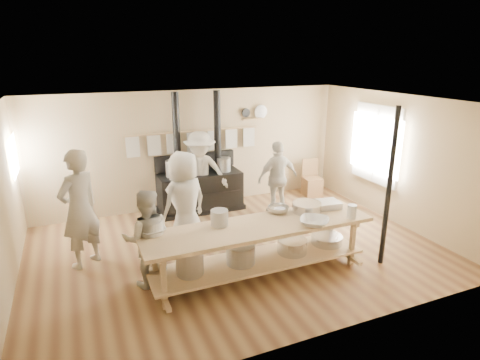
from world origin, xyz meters
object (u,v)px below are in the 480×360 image
at_px(prep_table, 258,245).
at_px(chair, 312,185).
at_px(cook_left, 147,239).
at_px(cook_center, 185,203).
at_px(stove, 199,187).
at_px(roasting_pan, 324,205).
at_px(cook_far_left, 80,209).
at_px(cook_by_window, 200,173).
at_px(cook_right, 278,178).

distance_m(prep_table, chair, 4.04).
bearing_deg(cook_left, cook_center, -124.95).
bearing_deg(prep_table, chair, 45.36).
bearing_deg(stove, prep_table, -90.04).
relative_size(chair, roasting_pan, 1.76).
bearing_deg(cook_left, cook_far_left, -40.27).
height_order(cook_far_left, cook_by_window, cook_far_left).
distance_m(stove, cook_left, 3.08).
bearing_deg(cook_by_window, cook_center, -95.46).
bearing_deg(stove, cook_by_window, -95.49).
bearing_deg(cook_center, cook_left, 23.29).
relative_size(prep_table, chair, 4.05).
distance_m(cook_far_left, roasting_pan, 3.99).
relative_size(cook_center, cook_right, 1.13).
xyz_separation_m(cook_right, cook_by_window, (-1.50, 0.68, 0.10)).
bearing_deg(chair, stove, -174.64).
xyz_separation_m(cook_far_left, roasting_pan, (3.80, -1.20, -0.07)).
bearing_deg(roasting_pan, cook_far_left, 162.47).
distance_m(cook_far_left, cook_left, 1.35).
relative_size(cook_far_left, cook_right, 1.22).
bearing_deg(prep_table, cook_left, 166.12).
height_order(cook_far_left, roasting_pan, cook_far_left).
relative_size(prep_table, cook_right, 2.25).
bearing_deg(roasting_pan, prep_table, -170.94).
distance_m(cook_left, cook_center, 1.15).
xyz_separation_m(chair, roasting_pan, (-1.50, -2.66, 0.64)).
relative_size(prep_table, cook_left, 2.40).
bearing_deg(cook_right, cook_far_left, 8.15).
bearing_deg(roasting_pan, cook_center, 154.84).
xyz_separation_m(cook_far_left, cook_center, (1.66, -0.20, -0.07)).
relative_size(cook_far_left, cook_by_window, 1.09).
height_order(cook_left, cook_center, cook_center).
xyz_separation_m(prep_table, cook_center, (-0.81, 1.22, 0.38)).
bearing_deg(chair, prep_table, -126.25).
relative_size(cook_by_window, chair, 2.02).
distance_m(cook_center, cook_right, 2.49).
relative_size(stove, cook_right, 1.63).
xyz_separation_m(cook_left, cook_center, (0.80, 0.82, 0.15)).
bearing_deg(chair, roasting_pan, -111.13).
bearing_deg(cook_left, cook_right, -140.97).
height_order(cook_far_left, cook_center, cook_far_left).
xyz_separation_m(cook_far_left, cook_left, (0.86, -1.01, -0.23)).
xyz_separation_m(prep_table, cook_by_window, (-0.01, 2.85, 0.38)).
height_order(cook_center, chair, cook_center).
xyz_separation_m(cook_right, chair, (1.34, 0.70, -0.54)).
height_order(cook_far_left, cook_left, cook_far_left).
bearing_deg(cook_center, chair, -178.04).
bearing_deg(cook_far_left, cook_right, 153.88).
relative_size(cook_far_left, chair, 2.20).
height_order(prep_table, chair, chair).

